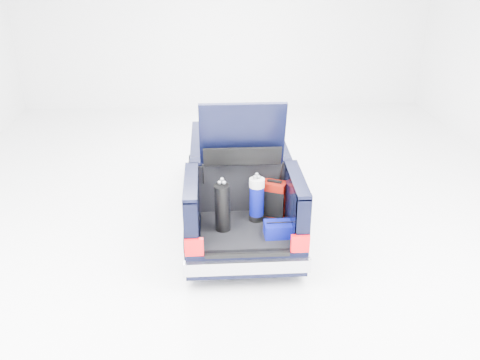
{
  "coord_description": "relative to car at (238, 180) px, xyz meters",
  "views": [
    {
      "loc": [
        -0.48,
        -8.15,
        4.5
      ],
      "look_at": [
        0.0,
        -0.5,
        0.95
      ],
      "focal_mm": 38.0,
      "sensor_mm": 36.0,
      "label": 1
    }
  ],
  "objects": [
    {
      "name": "blue_golf_bag",
      "position": [
        0.21,
        -1.33,
        0.29
      ],
      "size": [
        0.27,
        0.27,
        0.79
      ],
      "rotation": [
        0.0,
        0.0,
        0.17
      ],
      "color": "black",
      "rests_on": "car"
    },
    {
      "name": "blue_duffel",
      "position": [
        0.5,
        -1.83,
        0.03
      ],
      "size": [
        0.44,
        0.3,
        0.23
      ],
      "rotation": [
        0.0,
        0.0,
        0.03
      ],
      "color": "#04086D",
      "rests_on": "car"
    },
    {
      "name": "ground",
      "position": [
        0.0,
        -0.11,
        -0.67
      ],
      "size": [
        14.0,
        14.0,
        0.0
      ],
      "primitive_type": "plane",
      "color": "white",
      "rests_on": "ground"
    },
    {
      "name": "red_suitcase",
      "position": [
        0.5,
        -1.19,
        0.21
      ],
      "size": [
        0.42,
        0.37,
        0.6
      ],
      "rotation": [
        0.0,
        0.0,
        -0.42
      ],
      "color": "#730C03",
      "rests_on": "car"
    },
    {
      "name": "black_golf_bag",
      "position": [
        -0.32,
        -1.61,
        0.31
      ],
      "size": [
        0.31,
        0.33,
        0.84
      ],
      "rotation": [
        0.0,
        0.0,
        -0.38
      ],
      "color": "black",
      "rests_on": "car"
    },
    {
      "name": "car",
      "position": [
        0.0,
        0.0,
        0.0
      ],
      "size": [
        1.87,
        4.65,
        2.47
      ],
      "color": "black",
      "rests_on": "ground"
    }
  ]
}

